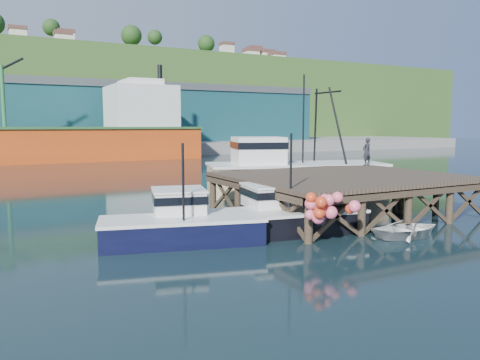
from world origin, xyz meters
TOP-DOWN VIEW (x-y plane):
  - ground at (0.00, 0.00)m, footprint 300.00×300.00m
  - wharf at (5.50, -0.19)m, footprint 12.00×10.00m
  - far_quay at (0.00, 70.00)m, footprint 160.00×40.00m
  - warehouse_mid at (0.00, 65.00)m, footprint 28.00×16.00m
  - warehouse_right at (30.00, 65.00)m, footprint 30.00×16.00m
  - cargo_ship at (-8.46, 48.00)m, footprint 55.50×10.00m
  - hillside at (0.00, 100.00)m, footprint 220.00×50.00m
  - boat_navy at (-4.72, -2.00)m, footprint 7.03×4.50m
  - boat_black at (-0.05, -2.38)m, footprint 7.62×6.34m
  - trawler at (7.35, 7.53)m, footprint 13.31×7.94m
  - dinghy at (4.33, -5.80)m, footprint 3.39×2.53m
  - dockworker at (10.90, 3.95)m, footprint 0.73×0.52m

SIDE VIEW (x-z plane):
  - ground at x=0.00m, z-range 0.00..0.00m
  - dinghy at x=4.33m, z-range 0.00..0.67m
  - boat_black at x=-0.05m, z-range -1.43..3.08m
  - boat_navy at x=-4.72m, z-range -1.24..2.91m
  - far_quay at x=0.00m, z-range 0.00..2.00m
  - trawler at x=7.35m, z-range -2.47..5.93m
  - wharf at x=5.50m, z-range 0.63..3.25m
  - dockworker at x=10.90m, z-range 2.12..3.99m
  - cargo_ship at x=-8.46m, z-range -3.56..10.19m
  - warehouse_mid at x=0.00m, z-range 2.00..11.00m
  - warehouse_right at x=30.00m, z-range 2.00..11.00m
  - hillside at x=0.00m, z-range 0.00..22.00m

